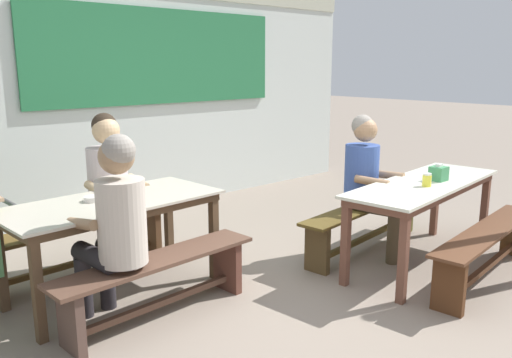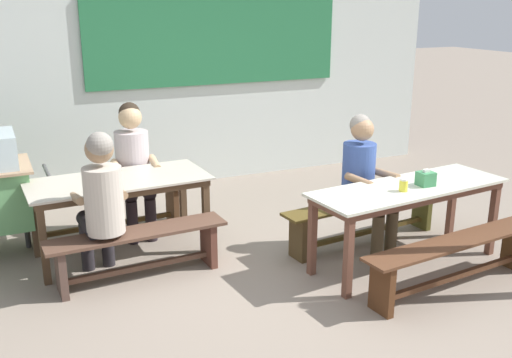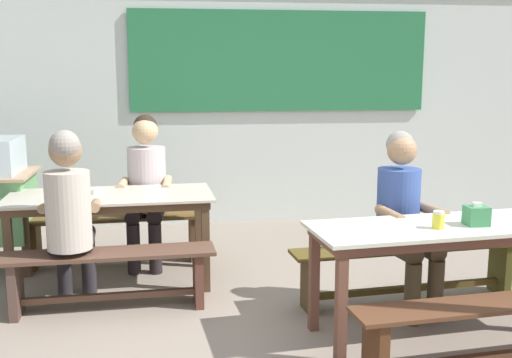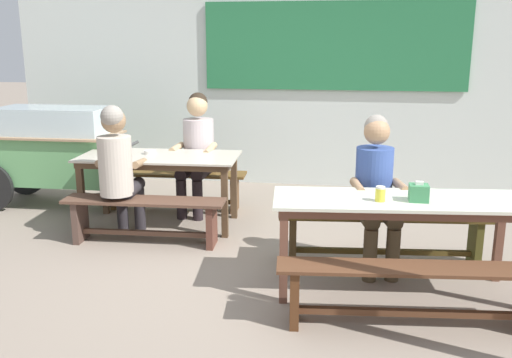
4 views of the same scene
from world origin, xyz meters
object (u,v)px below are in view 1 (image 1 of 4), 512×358
bench_far_back (80,239)px  condiment_jar (427,180)px  bench_far_front (158,278)px  person_left_back_turned (115,220)px  tissue_box (438,173)px  person_right_near_table (369,178)px  soup_bowl (93,199)px  bench_near_front (487,246)px  person_center_facing (111,181)px  dining_table_near (424,191)px  dining_table_far (113,210)px  bench_near_back (365,219)px

bench_far_back → condiment_jar: size_ratio=14.76×
bench_far_front → person_left_back_turned: size_ratio=1.17×
person_left_back_turned → tissue_box: 2.73m
bench_far_back → tissue_box: (2.42, -1.83, 0.50)m
person_right_near_table → soup_bowl: 2.38m
tissue_box → bench_far_front: bearing=162.9°
bench_near_front → person_center_facing: person_center_facing is taller
person_center_facing → bench_near_front: bearing=-48.0°
dining_table_near → person_center_facing: size_ratio=1.44×
tissue_box → soup_bowl: bearing=151.9°
bench_near_front → tissue_box: (0.07, 0.50, 0.51)m
person_left_back_turned → dining_table_near: bearing=-16.4°
bench_far_front → tissue_box: size_ratio=10.46×
bench_near_front → person_right_near_table: 1.13m
dining_table_near → bench_far_front: size_ratio=1.24×
dining_table_far → bench_near_front: size_ratio=0.91×
person_left_back_turned → person_right_near_table: (2.34, -0.27, -0.02)m
dining_table_far → bench_near_front: (2.32, -1.78, -0.37)m
dining_table_near → person_right_near_table: size_ratio=1.48×
person_left_back_turned → tissue_box: size_ratio=8.93×
tissue_box → bench_near_back: bearing=107.2°
tissue_box → person_right_near_table: bearing=118.1°
bench_far_front → condiment_jar: size_ratio=13.85×
bench_far_front → person_left_back_turned: 0.52m
person_left_back_turned → person_right_near_table: 2.36m
dining_table_near → dining_table_far: bearing=151.5°
person_center_facing → condiment_jar: 2.62m
person_left_back_turned → soup_bowl: person_left_back_turned is taller
dining_table_far → tissue_box: 2.71m
dining_table_near → bench_near_back: (-0.06, 0.55, -0.36)m
dining_table_near → person_center_facing: 2.66m
bench_far_back → person_center_facing: 0.54m
bench_far_back → person_right_near_table: 2.55m
person_left_back_turned → bench_far_front: bearing=-12.9°
bench_near_front → bench_far_front: bearing=151.8°
tissue_box → condiment_jar: size_ratio=1.32×
dining_table_near → bench_far_back: 2.93m
bench_far_back → bench_near_front: 3.31m
bench_far_front → condiment_jar: 2.28m
bench_near_front → bench_near_back: bearing=95.9°
bench_far_front → dining_table_far: bearing=93.1°
dining_table_near → soup_bowl: 2.71m
person_right_near_table → soup_bowl: size_ratio=10.17×
dining_table_far → bench_far_front: size_ratio=1.07×
person_right_near_table → soup_bowl: bearing=159.7°
bench_far_front → person_left_back_turned: (-0.26, 0.06, 0.45)m
person_right_near_table → bench_near_front: bearing=-78.6°
bench_near_back → tissue_box: size_ratio=12.35×
bench_near_back → person_right_near_table: person_right_near_table is taller
bench_near_front → tissue_box: size_ratio=12.26×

